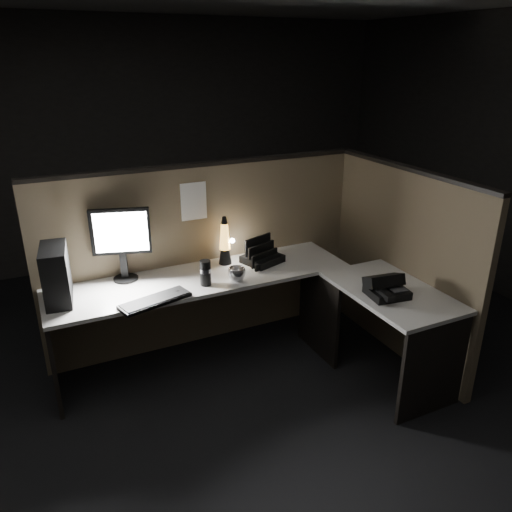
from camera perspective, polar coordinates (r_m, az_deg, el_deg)
name	(u,v)px	position (r m, az deg, el deg)	size (l,w,h in m)	color
floor	(254,395)	(3.76, -0.23, -15.65)	(6.00, 6.00, 0.00)	black
room_shell	(254,175)	(3.05, -0.28, 9.22)	(6.00, 6.00, 6.00)	silver
partition_back	(206,256)	(4.13, -5.77, -0.04)	(2.66, 0.06, 1.50)	brown
partition_right	(400,265)	(4.11, 16.14, -0.96)	(0.06, 1.66, 1.50)	brown
desk	(261,305)	(3.70, 0.60, -5.59)	(2.60, 1.60, 0.73)	beige
pc_tower	(56,275)	(3.61, -21.87, -1.98)	(0.17, 0.37, 0.39)	black
monitor	(121,237)	(3.76, -15.16, 2.06)	(0.42, 0.18, 0.55)	black
keyboard	(155,301)	(3.47, -11.45, -5.03)	(0.49, 0.16, 0.02)	black
mouse	(177,293)	(3.55, -9.01, -4.15)	(0.08, 0.06, 0.03)	black
clip_lamp	(230,246)	(4.06, -3.04, 1.18)	(0.04, 0.16, 0.21)	silver
organizer	(262,256)	(4.04, 0.66, 0.00)	(0.35, 0.33, 0.22)	black
lava_lamp	(225,244)	(3.98, -3.58, 1.34)	(0.11, 0.11, 0.39)	black
travel_mug	(205,273)	(3.64, -5.80, -1.93)	(0.08, 0.08, 0.19)	black
steel_mug	(237,274)	(3.71, -2.22, -2.07)	(0.13, 0.13, 0.10)	silver
figurine	(262,253)	(4.11, 0.74, 0.40)	(0.06, 0.06, 0.06)	orange
pinned_paper	(194,201)	(3.92, -7.14, 6.21)	(0.21, 0.00, 0.30)	white
desk_phone	(385,287)	(3.60, 14.58, -3.49)	(0.29, 0.30, 0.16)	black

